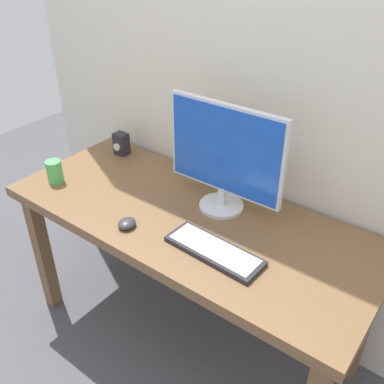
% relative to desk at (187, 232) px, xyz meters
% --- Properties ---
extents(ground_plane, '(6.00, 6.00, 0.00)m').
position_rel_desk_xyz_m(ground_plane, '(0.00, 0.00, -0.67)').
color(ground_plane, '#4C4C51').
extents(wall_back, '(2.52, 0.04, 3.00)m').
position_rel_desk_xyz_m(wall_back, '(0.00, 0.38, 0.83)').
color(wall_back, silver).
rests_on(wall_back, ground_plane).
extents(desk, '(1.62, 0.68, 0.77)m').
position_rel_desk_xyz_m(desk, '(0.00, 0.00, 0.00)').
color(desk, brown).
rests_on(desk, ground_plane).
extents(monitor, '(0.53, 0.19, 0.47)m').
position_rel_desk_xyz_m(monitor, '(0.09, 0.14, 0.34)').
color(monitor, silver).
rests_on(monitor, desk).
extents(keyboard_primary, '(0.39, 0.15, 0.02)m').
position_rel_desk_xyz_m(keyboard_primary, '(0.23, -0.14, 0.11)').
color(keyboard_primary, '#232328').
rests_on(keyboard_primary, desk).
extents(mouse, '(0.09, 0.09, 0.03)m').
position_rel_desk_xyz_m(mouse, '(-0.14, -0.22, 0.11)').
color(mouse, '#333338').
rests_on(mouse, desk).
extents(audio_controller, '(0.07, 0.07, 0.12)m').
position_rel_desk_xyz_m(audio_controller, '(-0.61, 0.23, 0.15)').
color(audio_controller, '#232328').
rests_on(audio_controller, desk).
extents(coffee_mug, '(0.07, 0.07, 0.11)m').
position_rel_desk_xyz_m(coffee_mug, '(-0.66, -0.16, 0.15)').
color(coffee_mug, '#4CB259').
rests_on(coffee_mug, desk).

